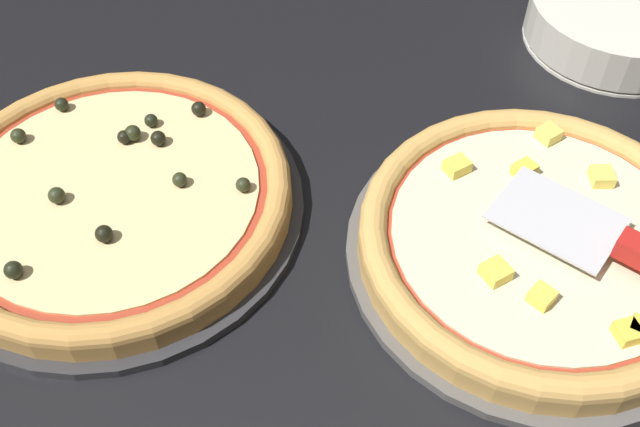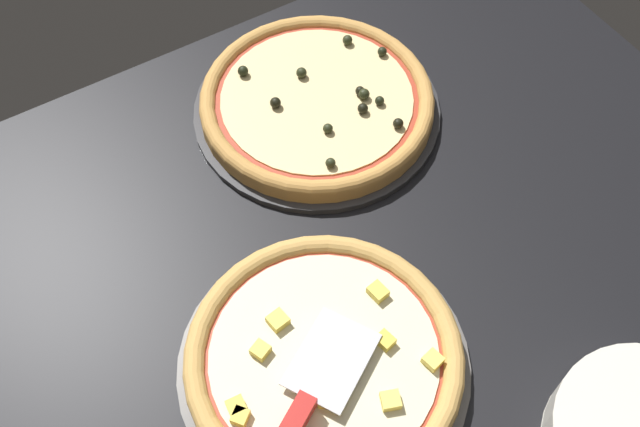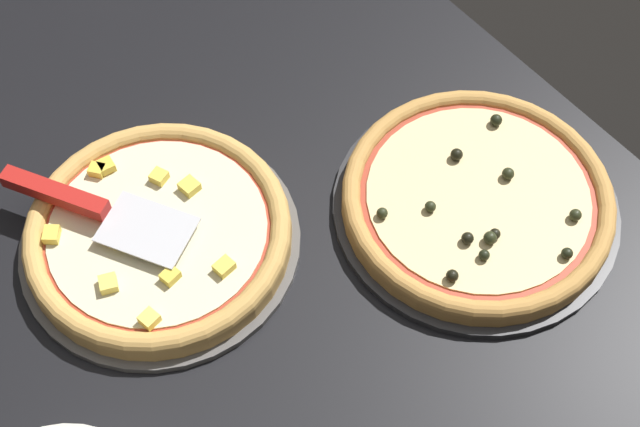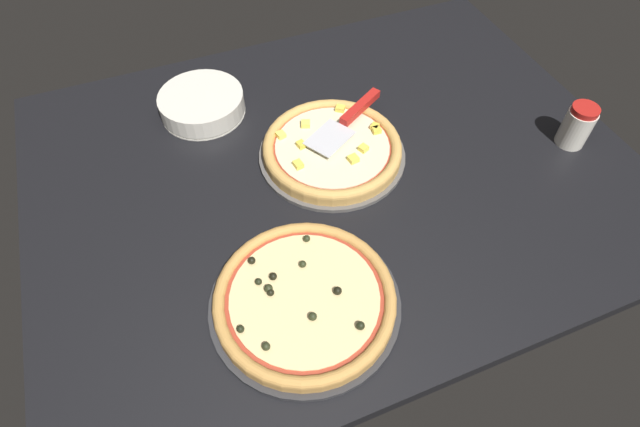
# 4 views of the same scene
# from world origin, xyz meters

# --- Properties ---
(ground_plane) EXTENTS (1.40, 1.09, 0.04)m
(ground_plane) POSITION_xyz_m (0.00, 0.00, -0.02)
(ground_plane) COLOR black
(pizza_pan_front) EXTENTS (0.35, 0.35, 0.01)m
(pizza_pan_front) POSITION_xyz_m (-0.01, -0.03, 0.01)
(pizza_pan_front) COLOR #565451
(pizza_pan_front) RESTS_ON ground_plane
(pizza_front) EXTENTS (0.33, 0.33, 0.04)m
(pizza_front) POSITION_xyz_m (-0.01, -0.03, 0.03)
(pizza_front) COLOR tan
(pizza_front) RESTS_ON pizza_pan_front
(pizza_pan_back) EXTENTS (0.37, 0.37, 0.01)m
(pizza_pan_back) POSITION_xyz_m (0.19, 0.31, 0.01)
(pizza_pan_back) COLOR #2D2D30
(pizza_pan_back) RESTS_ON ground_plane
(pizza_back) EXTENTS (0.35, 0.35, 0.04)m
(pizza_back) POSITION_xyz_m (0.19, 0.31, 0.03)
(pizza_back) COLOR #C68E47
(pizza_back) RESTS_ON pizza_pan_back
(plate_stack) EXTENTS (0.22, 0.22, 0.06)m
(plate_stack) POSITION_xyz_m (0.24, -0.30, 0.03)
(plate_stack) COLOR silver
(plate_stack) RESTS_ON ground_plane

